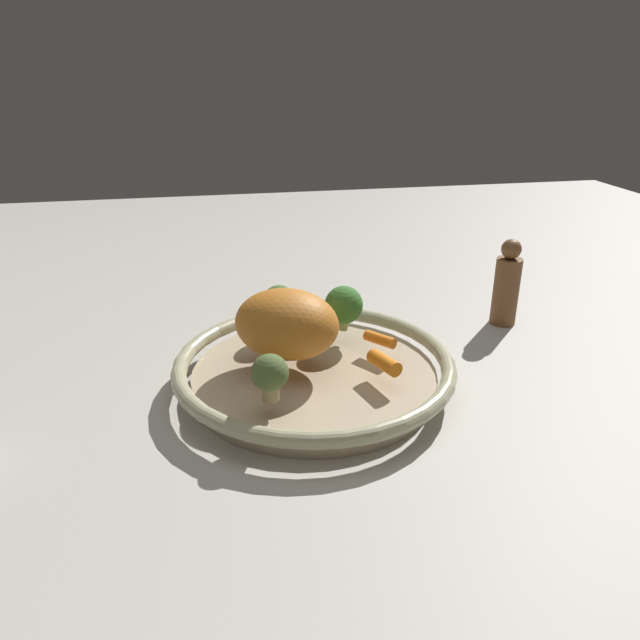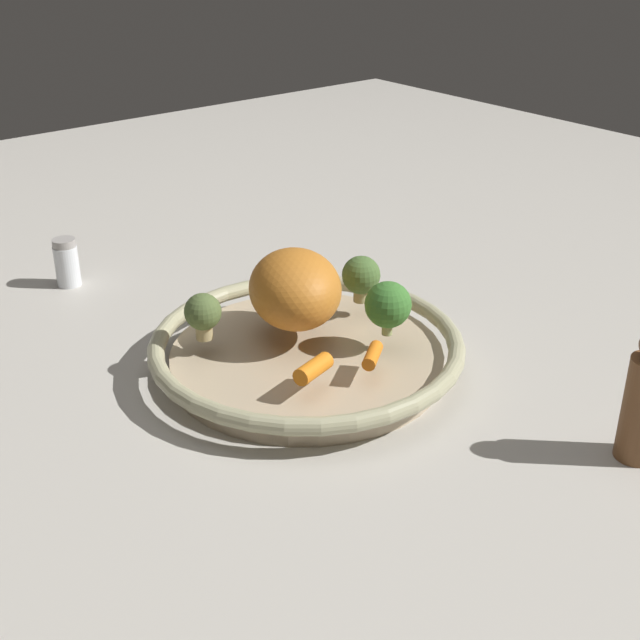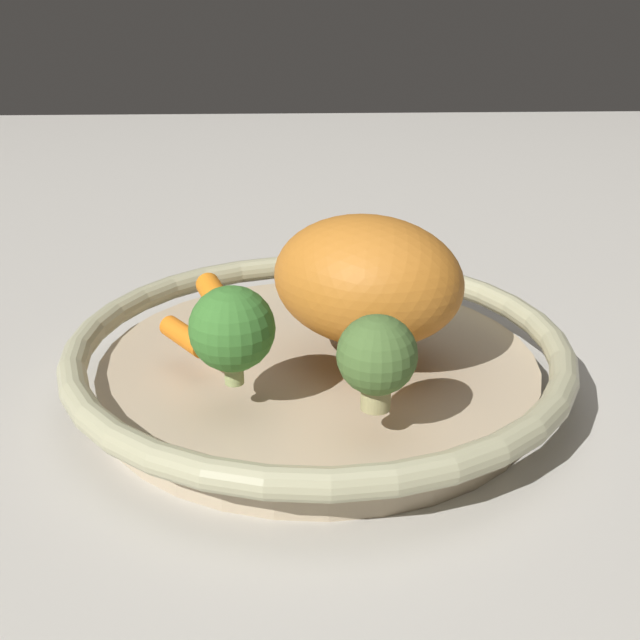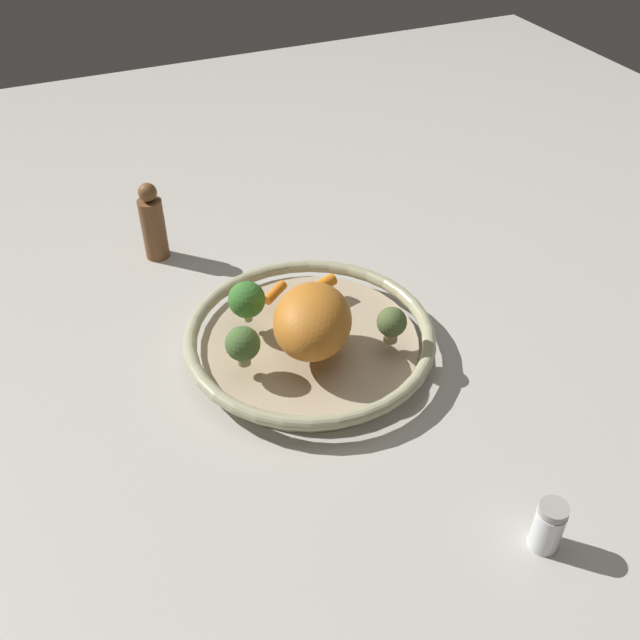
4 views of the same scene
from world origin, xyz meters
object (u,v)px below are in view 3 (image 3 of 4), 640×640
at_px(roast_chicken_piece, 367,280).
at_px(broccoli_floret_large, 377,357).
at_px(serving_bowl, 318,359).
at_px(broccoli_floret_mid, 232,329).
at_px(baby_carrot_left, 185,336).
at_px(baby_carrot_near_rim, 215,296).
at_px(broccoli_floret_edge, 397,248).

relative_size(roast_chicken_piece, broccoli_floret_large, 2.28).
height_order(serving_bowl, broccoli_floret_mid, broccoli_floret_mid).
bearing_deg(baby_carrot_left, broccoli_floret_large, 53.36).
bearing_deg(baby_carrot_near_rim, serving_bowl, 56.21).
relative_size(serving_bowl, broccoli_floret_edge, 6.61).
bearing_deg(broccoli_floret_large, broccoli_floret_mid, -112.39).
relative_size(broccoli_floret_edge, broccoli_floret_large, 0.93).
height_order(broccoli_floret_large, broccoli_floret_mid, broccoli_floret_mid).
relative_size(serving_bowl, baby_carrot_left, 7.97).
bearing_deg(broccoli_floret_mid, serving_bowl, 142.87).
height_order(serving_bowl, baby_carrot_near_rim, baby_carrot_near_rim).
relative_size(baby_carrot_left, broccoli_floret_edge, 0.83).
bearing_deg(broccoli_floret_edge, roast_chicken_piece, -18.01).
height_order(baby_carrot_left, broccoli_floret_large, broccoli_floret_large).
xyz_separation_m(roast_chicken_piece, broccoli_floret_edge, (-0.10, 0.03, -0.01)).
xyz_separation_m(baby_carrot_near_rim, broccoli_floret_large, (0.16, 0.11, 0.02)).
xyz_separation_m(serving_bowl, roast_chicken_piece, (0.01, 0.03, 0.06)).
bearing_deg(broccoli_floret_large, baby_carrot_near_rim, -146.24).
bearing_deg(broccoli_floret_mid, broccoli_floret_large, 67.61).
distance_m(baby_carrot_near_rim, broccoli_floret_mid, 0.13).
xyz_separation_m(serving_bowl, broccoli_floret_edge, (-0.09, 0.07, 0.05)).
xyz_separation_m(roast_chicken_piece, baby_carrot_left, (0.01, -0.12, -0.04)).
height_order(broccoli_floret_edge, broccoli_floret_mid, broccoli_floret_mid).
bearing_deg(serving_bowl, baby_carrot_near_rim, -123.79).
bearing_deg(broccoli_floret_large, broccoli_floret_edge, 169.59).
distance_m(broccoli_floret_edge, broccoli_floret_large, 0.20).
xyz_separation_m(serving_bowl, baby_carrot_near_rim, (-0.05, -0.08, 0.03)).
bearing_deg(roast_chicken_piece, serving_bowl, -106.14).
bearing_deg(serving_bowl, baby_carrot_left, -79.17).
bearing_deg(broccoli_floret_large, baby_carrot_left, -126.64).
distance_m(roast_chicken_piece, broccoli_floret_large, 0.10).
xyz_separation_m(broccoli_floret_edge, broccoli_floret_large, (0.20, -0.04, 0.00)).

